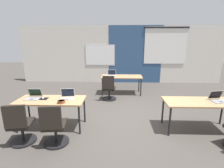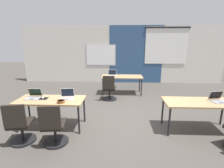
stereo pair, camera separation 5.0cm
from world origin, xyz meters
The scene contains 16 objects.
ground_plane centered at (0.00, 0.00, 0.00)m, with size 24.00×24.00×0.00m.
back_wall_assembly centered at (0.03, 4.20, 1.41)m, with size 10.00×0.27×2.80m.
desk_near_left centered at (-1.75, -0.60, 0.66)m, with size 1.60×0.70×0.72m.
desk_near_right centered at (1.75, -0.60, 0.66)m, with size 1.60×0.70×0.72m.
desk_far_center centered at (0.00, 2.20, 0.66)m, with size 1.60×0.70×0.72m.
laptop_near_right_end centered at (2.18, -0.56, 0.77)m, with size 0.38×0.36×0.23m.
laptop_near_left_end centered at (-2.19, -0.53, 0.77)m, with size 0.34×0.32×0.22m.
mousepad_near_left_end centered at (-1.95, -0.55, 0.72)m, with size 0.22×0.19×0.00m.
mouse_near_left_end centered at (-1.95, -0.55, 0.74)m, with size 0.08×0.11×0.03m.
chair_near_left_end centered at (-2.13, -1.32, 0.38)m, with size 0.52×0.57×0.92m.
laptop_far_left centered at (-0.39, 2.26, 0.77)m, with size 0.34×0.30×0.23m.
mouse_far_left centered at (-0.63, 2.23, 0.74)m, with size 0.06×0.10×0.03m.
chair_far_left centered at (-0.46, 1.42, 0.38)m, with size 0.52×0.55×0.92m.
laptop_near_left_inner centered at (-1.37, -0.52, 0.77)m, with size 0.36×0.32×0.23m.
chair_near_left_inner centered at (-1.42, -1.34, 0.38)m, with size 0.52×0.56×0.92m.
snack_bowl centered at (-1.42, -0.82, 0.76)m, with size 0.18×0.18×0.06m.
Camera 1 is at (-0.15, -4.34, 2.08)m, focal length 26.97 mm.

